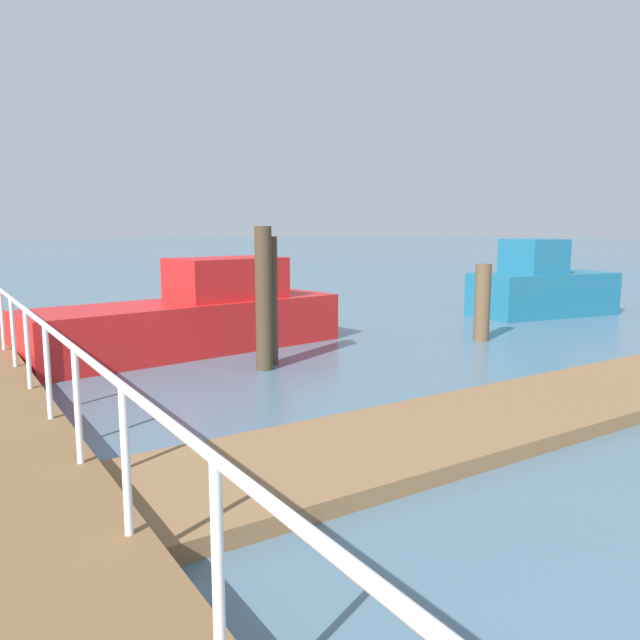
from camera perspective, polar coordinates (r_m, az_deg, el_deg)
The scene contains 8 objects.
ground_plane at distance 18.89m, azimuth -19.82°, elevation 0.46°, with size 300.00×300.00×0.00m, color slate.
floating_dock at distance 10.11m, azimuth 25.29°, elevation -6.00°, with size 15.46×2.00×0.18m, color olive.
boardwalk_railing at distance 7.28m, azimuth -24.27°, elevation -2.15°, with size 0.06×24.76×1.08m.
dock_piling_0 at distance 10.73m, azimuth -5.28°, elevation 1.98°, with size 0.30×0.30×2.53m, color #473826.
dock_piling_1 at distance 11.17m, azimuth -4.64°, elevation 1.77°, with size 0.26×0.26×2.35m, color #473826.
dock_piling_3 at distance 14.07m, azimuth 14.96°, elevation 1.60°, with size 0.35×0.35×1.72m, color brown.
moored_boat_0 at distance 18.84m, azimuth 20.01°, elevation 2.87°, with size 4.43×2.43×2.20m.
moored_boat_2 at distance 12.77m, azimuth -11.42°, elevation 0.28°, with size 6.67×2.64×1.89m.
Camera 1 is at (-4.18, 1.74, 2.48)m, focal length 34.18 mm.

